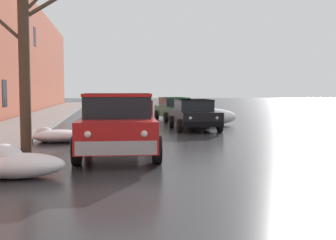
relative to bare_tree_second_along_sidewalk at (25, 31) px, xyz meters
The scene contains 9 objects.
left_sidewalk_slab 9.68m from the bare_tree_second_along_sidewalk, 101.88° to the left, with size 3.13×80.00×0.14m, color gray.
snow_bank_near_corner_left 4.92m from the bare_tree_second_along_sidewalk, 84.64° to the right, with size 1.97×1.01×0.72m.
snow_bank_along_left_kerb 16.28m from the bare_tree_second_along_sidewalk, 59.02° to the left, with size 2.35×0.92×0.73m.
snow_bank_mid_block_left 4.25m from the bare_tree_second_along_sidewalk, 78.16° to the left, with size 1.86×1.30×0.53m.
snow_bank_near_corner_right 12.07m from the bare_tree_second_along_sidewalk, 49.42° to the left, with size 3.00×1.34×0.89m.
bare_tree_second_along_sidewalk is the anchor object (origin of this frame).
pickup_truck_red_approaching_near_lane 3.86m from the bare_tree_second_along_sidewalk, 19.56° to the right, with size 2.37×5.12×1.76m.
sedan_black_parked_kerbside_close 9.52m from the bare_tree_second_along_sidewalk, 45.69° to the left, with size 2.00×4.03×1.42m.
sedan_green_parked_kerbside_mid 14.14m from the bare_tree_second_along_sidewalk, 62.65° to the left, with size 2.15×4.28×1.42m.
Camera 1 is at (-1.77, -3.63, 1.84)m, focal length 45.10 mm.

